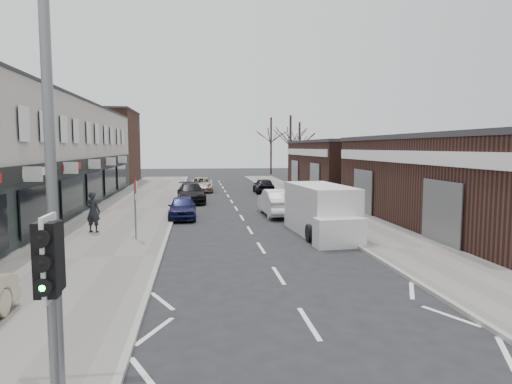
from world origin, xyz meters
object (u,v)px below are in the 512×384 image
object	(u,v)px
parked_car_left_a	(182,207)
parked_car_left_c	(201,184)
parked_car_right_a	(278,202)
pedestrian	(93,212)
white_van	(321,211)
traffic_light	(50,278)
parked_car_right_b	(264,186)
warning_sign	(136,191)
street_lamp	(61,110)
parked_car_left_b	(191,193)

from	to	relation	value
parked_car_left_a	parked_car_left_c	size ratio (longest dim) A/B	0.81
parked_car_left_a	parked_car_right_a	distance (m)	5.63
pedestrian	parked_car_right_a	xyz separation A→B (m)	(9.56, 4.82, -0.28)
white_van	parked_car_right_a	size ratio (longest dim) A/B	1.25
traffic_light	parked_car_right_b	bearing A→B (deg)	77.22
traffic_light	white_van	size ratio (longest dim) A/B	0.51
warning_sign	pedestrian	size ratio (longest dim) A/B	1.40
street_lamp	warning_sign	xyz separation A→B (m)	(-0.63, 12.80, -2.42)
white_van	parked_car_left_c	xyz separation A→B (m)	(-5.39, 21.55, -0.44)
pedestrian	street_lamp	bearing A→B (deg)	122.59
warning_sign	parked_car_right_b	distance (m)	21.66
street_lamp	white_van	world-z (taller)	street_lamp
traffic_light	parked_car_right_b	distance (m)	34.80
street_lamp	warning_sign	distance (m)	13.04
street_lamp	pedestrian	world-z (taller)	street_lamp
street_lamp	parked_car_left_a	world-z (taller)	street_lamp
parked_car_right_b	street_lamp	bearing A→B (deg)	76.28
warning_sign	parked_car_right_a	size ratio (longest dim) A/B	0.56
warning_sign	parked_car_left_b	size ratio (longest dim) A/B	0.55
traffic_light	parked_car_left_c	size ratio (longest dim) A/B	0.66
warning_sign	white_van	world-z (taller)	warning_sign
warning_sign	white_van	bearing A→B (deg)	3.26
traffic_light	warning_sign	world-z (taller)	traffic_light
traffic_light	warning_sign	size ratio (longest dim) A/B	1.15
pedestrian	parked_car_left_b	xyz separation A→B (m)	(4.35, 11.95, -0.37)
street_lamp	parked_car_right_a	size ratio (longest dim) A/B	1.65
parked_car_left_b	parked_car_left_c	bearing A→B (deg)	81.20
parked_car_left_c	parked_car_left_a	bearing A→B (deg)	-92.84
parked_car_right_b	parked_car_left_a	bearing A→B (deg)	63.88
traffic_light	parked_car_left_b	size ratio (longest dim) A/B	0.63
parked_car_left_b	warning_sign	bearing A→B (deg)	-102.08
street_lamp	pedestrian	size ratio (longest dim) A/B	4.16
parked_car_left_c	parked_car_right_b	distance (m)	5.89
parked_car_left_a	parked_car_right_b	world-z (taller)	parked_car_right_b
traffic_light	parked_car_left_a	bearing A→B (deg)	87.15
parked_car_right_a	parked_car_left_b	bearing A→B (deg)	-55.52
parked_car_left_c	parked_car_right_a	distance (m)	16.02
parked_car_left_a	parked_car_left_c	xyz separation A→B (m)	(1.20, 15.95, 0.00)
parked_car_left_a	parked_car_left_b	size ratio (longest dim) A/B	0.78
white_van	parked_car_left_c	distance (m)	22.22
traffic_light	parked_car_right_b	xyz separation A→B (m)	(7.69, 33.90, -1.75)
traffic_light	parked_car_left_b	bearing A→B (deg)	87.14
pedestrian	parked_car_left_b	distance (m)	12.72
parked_car_left_a	warning_sign	bearing A→B (deg)	-106.51
street_lamp	parked_car_left_a	bearing A→B (deg)	86.59
parked_car_left_b	traffic_light	bearing A→B (deg)	-96.06
pedestrian	parked_car_left_c	size ratio (longest dim) A/B	0.41
parked_car_left_b	parked_car_left_a	bearing A→B (deg)	-96.10
parked_car_left_c	parked_car_right_b	world-z (taller)	parked_car_right_b
street_lamp	warning_sign	world-z (taller)	street_lamp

